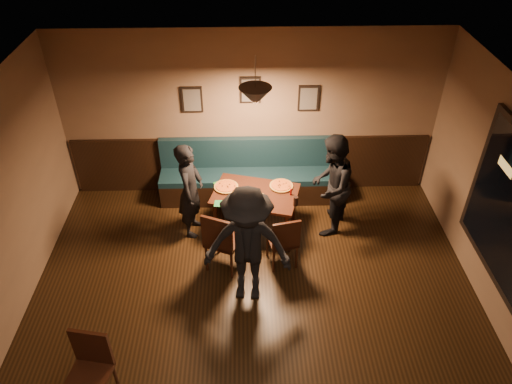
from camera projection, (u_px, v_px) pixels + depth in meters
floor at (257, 361)px, 5.75m from camera, size 7.00×7.00×0.00m
ceiling at (257, 163)px, 4.07m from camera, size 7.00×7.00×0.00m
wall_back at (251, 115)px, 7.71m from camera, size 6.00×0.00×6.00m
wainscot at (251, 164)px, 8.23m from camera, size 5.88×0.06×1.00m
booth_bench at (251, 173)px, 8.01m from camera, size 3.00×0.60×1.00m
picture_left at (192, 100)px, 7.49m from camera, size 0.32×0.04×0.42m
picture_center at (250, 90)px, 7.42m from camera, size 0.32×0.04×0.42m
picture_right at (308, 98)px, 7.53m from camera, size 0.32×0.04×0.42m
pendant_lamp at (255, 96)px, 6.34m from camera, size 0.44×0.44×0.25m
dining_table at (255, 210)px, 7.48m from camera, size 1.41×1.10×0.67m
chair_near_left at (224, 238)px, 6.72m from camera, size 0.58×0.58×1.01m
chair_near_right at (282, 239)px, 6.80m from camera, size 0.46×0.46×0.88m
diner_left at (190, 191)px, 7.16m from camera, size 0.46×0.62×1.54m
diner_right at (331, 186)px, 7.18m from camera, size 0.88×0.98×1.64m
diner_front at (247, 246)px, 6.07m from camera, size 1.18×0.77×1.73m
pizza_a at (226, 187)px, 7.38m from camera, size 0.37×0.37×0.04m
pizza_b at (257, 199)px, 7.13m from camera, size 0.42×0.42×0.04m
pizza_c at (281, 186)px, 7.40m from camera, size 0.42×0.42×0.04m
soda_glass at (296, 201)px, 7.00m from camera, size 0.08×0.08×0.15m
tabasco_bottle at (291, 191)px, 7.21m from camera, size 0.03×0.03×0.13m
napkin_a at (219, 184)px, 7.46m from camera, size 0.18×0.18×0.01m
napkin_b at (220, 204)px, 7.07m from camera, size 0.17×0.17×0.01m
cutlery_set at (251, 208)px, 6.99m from camera, size 0.19×0.10×0.00m
cafe_chair_far at (88, 376)px, 5.05m from camera, size 0.50×0.50×0.96m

